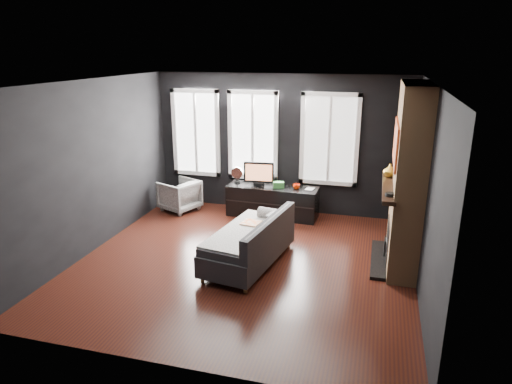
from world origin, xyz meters
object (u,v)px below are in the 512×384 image
(monitor, at_px, (259,172))
(armchair, at_px, (179,194))
(mug, at_px, (296,186))
(book, at_px, (306,184))
(sofa, at_px, (249,240))
(mantel_vase, at_px, (390,171))
(media_console, at_px, (273,201))

(monitor, bearing_deg, armchair, 179.64)
(mug, bearing_deg, armchair, -177.42)
(armchair, xyz_separation_m, monitor, (1.62, 0.14, 0.52))
(book, bearing_deg, sofa, -103.82)
(sofa, bearing_deg, mug, 89.86)
(armchair, height_order, mantel_vase, mantel_vase)
(mantel_vase, bearing_deg, media_console, 153.49)
(armchair, height_order, book, book)
(media_console, distance_m, monitor, 0.63)
(mug, bearing_deg, sofa, -99.52)
(media_console, relative_size, book, 8.70)
(mug, relative_size, mantel_vase, 0.60)
(book, bearing_deg, mantel_vase, -36.28)
(sofa, height_order, mug, sofa)
(book, height_order, mantel_vase, mantel_vase)
(armchair, bearing_deg, sofa, 68.81)
(armchair, bearing_deg, monitor, 118.01)
(armchair, bearing_deg, media_console, 117.47)
(mug, bearing_deg, book, 19.55)
(mug, bearing_deg, mantel_vase, -31.63)
(book, bearing_deg, monitor, -178.42)
(monitor, distance_m, mug, 0.77)
(media_console, relative_size, monitor, 2.93)
(media_console, xyz_separation_m, monitor, (-0.27, -0.01, 0.57))
(sofa, distance_m, mug, 2.11)
(sofa, xyz_separation_m, monitor, (-0.40, 2.10, 0.48))
(media_console, distance_m, mantel_vase, 2.57)
(monitor, xyz_separation_m, book, (0.92, 0.03, -0.17))
(book, relative_size, mantel_vase, 0.95)
(armchair, bearing_deg, mantel_vase, 100.26)
(sofa, distance_m, armchair, 2.81)
(monitor, distance_m, book, 0.94)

